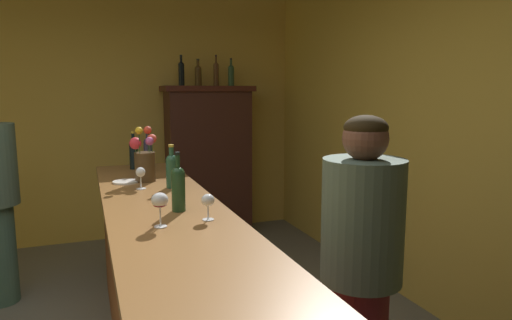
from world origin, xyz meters
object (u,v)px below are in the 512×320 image
display_cabinet (208,159)px  display_bottle_midleft (198,74)px  display_bottle_left (181,72)px  bartender (361,266)px  flower_arrangement (144,160)px  wine_bottle_chardonnay (148,153)px  bar_counter (169,298)px  wine_glass_rear (141,173)px  cheese_plate (126,182)px  wine_glass_mid (160,202)px  wine_bottle_pinot (178,186)px  wine_bottle_riesling (134,153)px  wine_bottle_merlot (172,169)px  display_bottle_midright (231,74)px  wine_glass_front (208,201)px  display_bottle_center (216,73)px

display_cabinet → display_bottle_midleft: (-0.10, 0.00, 0.95)m
display_bottle_left → bartender: 3.38m
display_bottle_left → display_bottle_midleft: 0.19m
display_bottle_midleft → bartender: size_ratio=0.19×
flower_arrangement → display_bottle_left: (0.63, 1.75, 0.68)m
display_cabinet → bartender: size_ratio=1.11×
wine_bottle_chardonnay → bar_counter: bearing=-93.1°
wine_bottle_chardonnay → wine_glass_rear: bearing=-101.7°
cheese_plate → wine_glass_mid: bearing=-86.8°
wine_glass_rear → bartender: bartender is taller
wine_glass_rear → flower_arrangement: (0.06, 0.24, 0.05)m
display_bottle_left → display_bottle_midleft: display_bottle_left is taller
flower_arrangement → display_bottle_left: 1.98m
wine_bottle_pinot → display_bottle_left: bearing=77.9°
wine_bottle_riesling → wine_bottle_merlot: size_ratio=1.08×
wine_glass_rear → bartender: bearing=-55.1°
wine_bottle_chardonnay → cheese_plate: (-0.21, -0.38, -0.14)m
display_bottle_midright → wine_bottle_merlot: bearing=-117.5°
wine_glass_mid → display_bottle_left: bearing=76.3°
wine_bottle_chardonnay → cheese_plate: wine_bottle_chardonnay is taller
display_bottle_midleft → display_bottle_midright: display_bottle_midright is taller
wine_bottle_riesling → flower_arrangement: size_ratio=0.80×
bar_counter → bartender: 1.08m
wine_glass_front → bar_counter: bearing=118.2°
wine_glass_rear → display_bottle_left: bearing=71.0°
display_cabinet → wine_bottle_pinot: display_cabinet is taller
display_bottle_left → wine_glass_front: bearing=-99.3°
wine_glass_rear → wine_bottle_pinot: bearing=-78.9°
wine_glass_mid → display_bottle_midright: (1.26, 2.87, 0.70)m
wine_bottle_riesling → cheese_plate: size_ratio=1.75×
wine_bottle_riesling → wine_glass_rear: (-0.04, -0.80, -0.03)m
display_bottle_midleft → display_bottle_center: (0.20, 0.00, 0.02)m
cheese_plate → display_bottle_center: size_ratio=0.52×
wine_glass_front → wine_glass_rear: 0.87m
display_bottle_center → wine_bottle_merlot: bearing=-113.5°
wine_bottle_chardonnay → flower_arrangement: (-0.07, -0.38, 0.00)m
display_cabinet → wine_bottle_merlot: (-0.78, -2.02, 0.26)m
wine_glass_mid → wine_glass_rear: (0.01, 0.88, -0.02)m
display_cabinet → display_bottle_midright: display_bottle_midright is taller
display_cabinet → bartender: bearing=-92.1°
bar_counter → display_cabinet: bearing=70.4°
wine_glass_mid → cheese_plate: size_ratio=0.93×
display_bottle_center → wine_bottle_riesling: bearing=-131.0°
cheese_plate → display_bottle_left: bearing=66.4°
flower_arrangement → display_bottle_midright: bearing=55.7°
wine_bottle_merlot → wine_glass_rear: (-0.20, 0.03, -0.02)m
wine_bottle_riesling → display_bottle_left: 1.53m
bar_counter → display_bottle_center: size_ratio=9.35×
wine_bottle_merlot → display_bottle_center: display_bottle_center is taller
display_bottle_center → display_bottle_midright: bearing=0.0°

